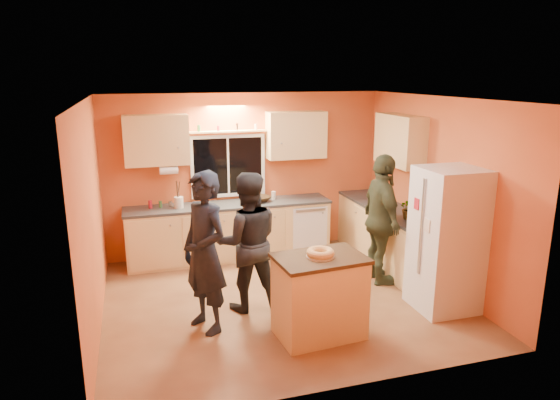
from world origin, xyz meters
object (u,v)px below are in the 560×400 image
object	(u,v)px
person_center	(247,242)
person_right	(382,220)
island	(319,296)
person_left	(205,253)
refrigerator	(447,240)

from	to	relation	value
person_center	person_right	world-z (taller)	person_right
island	person_left	distance (m)	1.38
person_left	person_right	bearing A→B (deg)	77.39
island	person_right	distance (m)	1.84
person_right	person_left	bearing A→B (deg)	110.51
person_center	person_right	size ratio (longest dim) A/B	0.95
person_center	refrigerator	bearing A→B (deg)	168.54
refrigerator	person_center	world-z (taller)	refrigerator
refrigerator	person_center	size ratio (longest dim) A/B	1.03
refrigerator	island	bearing A→B (deg)	-173.30
person_left	person_center	bearing A→B (deg)	97.08
person_right	person_center	bearing A→B (deg)	103.74
refrigerator	person_right	distance (m)	1.03
refrigerator	person_right	world-z (taller)	person_right
refrigerator	person_center	xyz separation A→B (m)	(-2.36, 0.70, -0.02)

